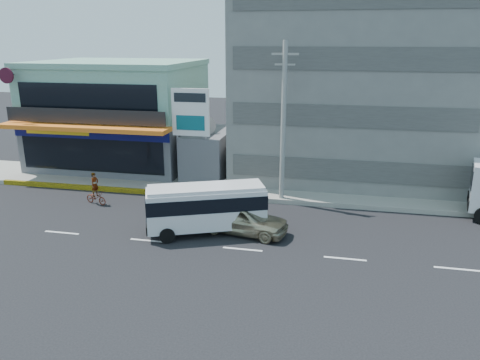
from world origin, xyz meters
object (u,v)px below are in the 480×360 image
shop_building (120,117)px  concrete_building (351,82)px  motorcycle_rider (96,194)px  billboard (191,118)px  utility_pole_near (283,123)px  satellite_dish (206,133)px  sedan (243,219)px  minibus (206,205)px

shop_building → concrete_building: concrete_building is taller
concrete_building → motorcycle_rider: bearing=-146.1°
billboard → utility_pole_near: (6.50, -1.80, 0.22)m
satellite_dish → utility_pole_near: utility_pole_near is taller
utility_pole_near → sedan: (-1.40, -5.37, -4.32)m
sedan → billboard: bearing=46.0°
utility_pole_near → motorcycle_rider: bearing=-166.3°
satellite_dish → shop_building: bearing=159.8°
satellite_dish → billboard: billboard is taller
concrete_building → shop_building: bearing=-176.6°
satellite_dish → sedan: 10.45m
billboard → utility_pole_near: utility_pole_near is taller
shop_building → billboard: 8.92m
utility_pole_near → sedan: bearing=-104.6°
shop_building → billboard: (7.50, -4.75, 0.93)m
concrete_building → utility_pole_near: bearing=-117.8°
concrete_building → minibus: (-7.33, -13.33, -5.43)m
concrete_building → minibus: bearing=-118.8°
shop_building → satellite_dish: shop_building is taller
shop_building → minibus: bearing=-49.0°
billboard → sedan: bearing=-54.5°
minibus → sedan: 2.10m
satellite_dish → sedan: bearing=-62.8°
billboard → sedan: billboard is taller
concrete_building → satellite_dish: bearing=-158.2°
satellite_dish → motorcycle_rider: satellite_dish is taller
shop_building → minibus: shop_building is taller
satellite_dish → sedan: size_ratio=0.31×
concrete_building → utility_pole_near: concrete_building is taller
shop_building → minibus: (10.67, -12.27, -2.43)m
concrete_building → billboard: size_ratio=2.32×
sedan → minibus: bearing=111.1°
concrete_building → satellite_dish: size_ratio=10.67×
minibus → sedan: size_ratio=1.36×
billboard → shop_building: bearing=147.7°
billboard → minibus: size_ratio=1.05×
minibus → utility_pole_near: bearing=59.8°
utility_pole_near → satellite_dish: bearing=149.0°
shop_building → motorcycle_rider: (2.56, -9.33, -3.32)m
utility_pole_near → motorcycle_rider: utility_pole_near is taller
concrete_building → motorcycle_rider: size_ratio=7.80×
billboard → utility_pole_near: 6.75m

